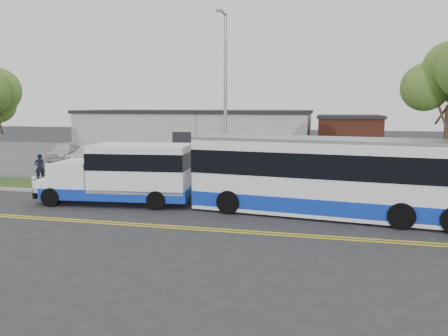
% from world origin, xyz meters
% --- Properties ---
extents(ground, '(140.00, 140.00, 0.00)m').
position_xyz_m(ground, '(0.00, 0.00, 0.00)').
color(ground, '#28282B').
rests_on(ground, ground).
extents(lane_line_north, '(70.00, 0.12, 0.01)m').
position_xyz_m(lane_line_north, '(0.00, -3.85, 0.01)').
color(lane_line_north, yellow).
rests_on(lane_line_north, ground).
extents(lane_line_south, '(70.00, 0.12, 0.01)m').
position_xyz_m(lane_line_south, '(0.00, -4.15, 0.01)').
color(lane_line_south, yellow).
rests_on(lane_line_south, ground).
extents(curb, '(80.00, 0.30, 0.15)m').
position_xyz_m(curb, '(0.00, 1.10, 0.07)').
color(curb, '#9E9B93').
rests_on(curb, ground).
extents(verge, '(80.00, 3.30, 0.10)m').
position_xyz_m(verge, '(0.00, 2.90, 0.05)').
color(verge, '#2F4316').
rests_on(verge, ground).
extents(parking_lot, '(80.00, 25.00, 0.10)m').
position_xyz_m(parking_lot, '(0.00, 17.00, 0.05)').
color(parking_lot, '#4C4C4F').
rests_on(parking_lot, ground).
extents(commercial_building, '(25.40, 10.40, 4.35)m').
position_xyz_m(commercial_building, '(-6.00, 27.00, 2.18)').
color(commercial_building, '#9E9E99').
rests_on(commercial_building, ground).
extents(brick_wing, '(6.30, 7.30, 3.90)m').
position_xyz_m(brick_wing, '(10.50, 26.00, 1.96)').
color(brick_wing, brown).
rests_on(brick_wing, ground).
extents(streetlight_near, '(0.35, 1.53, 9.50)m').
position_xyz_m(streetlight_near, '(3.00, 2.73, 5.23)').
color(streetlight_near, gray).
rests_on(streetlight_near, verge).
extents(shuttle_bus, '(7.90, 3.23, 2.95)m').
position_xyz_m(shuttle_bus, '(-1.29, -0.39, 1.58)').
color(shuttle_bus, '#1134B9').
rests_on(shuttle_bus, ground).
extents(transit_bus, '(12.60, 4.26, 3.43)m').
position_xyz_m(transit_bus, '(8.56, -0.52, 1.73)').
color(transit_bus, white).
rests_on(transit_bus, ground).
extents(pedestrian, '(0.73, 0.73, 1.70)m').
position_xyz_m(pedestrian, '(-9.42, 4.00, 0.95)').
color(pedestrian, black).
rests_on(pedestrian, verge).
extents(parked_car_a, '(1.94, 4.50, 1.44)m').
position_xyz_m(parked_car_a, '(-10.27, 11.38, 0.82)').
color(parked_car_a, '#AAADB1').
rests_on(parked_car_a, parking_lot).
extents(parked_car_b, '(2.94, 5.05, 1.38)m').
position_xyz_m(parked_car_b, '(-14.53, 14.53, 0.79)').
color(parked_car_b, silver).
rests_on(parked_car_b, parking_lot).
extents(grocery_bag_left, '(0.32, 0.32, 0.32)m').
position_xyz_m(grocery_bag_left, '(-9.72, 3.75, 0.26)').
color(grocery_bag_left, white).
rests_on(grocery_bag_left, verge).
extents(grocery_bag_right, '(0.32, 0.32, 0.32)m').
position_xyz_m(grocery_bag_right, '(-9.12, 4.25, 0.26)').
color(grocery_bag_right, white).
rests_on(grocery_bag_right, verge).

